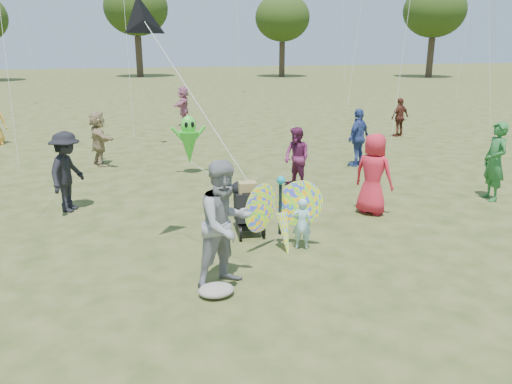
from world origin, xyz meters
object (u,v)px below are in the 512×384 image
child_girl (302,224)px  crowd_d (99,138)px  butterfly_kite (282,215)px  crowd_a (373,174)px  crowd_b (67,172)px  crowd_f (495,162)px  crowd_h (400,117)px  crowd_j (183,105)px  crowd_e (297,158)px  alien_kite (189,142)px  crowd_c (358,138)px  adult_man (225,224)px  jogging_stroller (246,204)px

child_girl → crowd_d: 8.93m
butterfly_kite → crowd_a: bearing=27.7°
crowd_a → butterfly_kite: crowd_a is taller
crowd_d → crowd_b: bearing=155.6°
crowd_f → crowd_h: size_ratio=1.21×
crowd_a → butterfly_kite: bearing=82.8°
crowd_b → crowd_j: crowd_b is taller
crowd_a → crowd_e: 2.67m
crowd_j → alien_kite: 9.70m
crowd_c → crowd_b: bearing=-17.6°
child_girl → crowd_f: (5.66, 1.49, 0.48)m
crowd_e → adult_man: bearing=-53.7°
crowd_c → crowd_e: crowd_c is taller
crowd_b → jogging_stroller: (3.50, -2.53, -0.31)m
crowd_h → alien_kite: bearing=5.7°
alien_kite → butterfly_kite: bearing=-84.0°
child_girl → crowd_j: (0.37, 15.81, 0.41)m
crowd_a → crowd_h: bearing=-70.7°
adult_man → crowd_e: (3.18, 4.99, -0.21)m
adult_man → butterfly_kite: adult_man is taller
child_girl → crowd_c: (4.23, 5.71, 0.41)m
child_girl → crowd_j: bearing=-71.6°
crowd_e → butterfly_kite: 4.36m
jogging_stroller → crowd_a: bearing=14.9°
crowd_j → jogging_stroller: (-1.12, -14.66, -0.29)m
butterfly_kite → crowd_h: bearing=48.3°
crowd_e → jogging_stroller: (-2.23, -2.86, -0.19)m
crowd_e → crowd_j: bearing=164.2°
adult_man → crowd_b: size_ratio=1.10×
crowd_f → butterfly_kite: crowd_f is taller
jogging_stroller → butterfly_kite: butterfly_kite is taller
crowd_b → jogging_stroller: size_ratio=1.70×
crowd_j → alien_kite: bearing=14.7°
crowd_h → child_girl: bearing=33.9°
crowd_e → crowd_f: (4.18, -2.50, 0.16)m
child_girl → crowd_f: 5.87m
child_girl → crowd_d: (-3.55, 8.19, 0.37)m
crowd_j → alien_kite: crowd_j is taller
crowd_d → jogging_stroller: crowd_d is taller
child_girl → crowd_h: 13.04m
child_girl → crowd_b: size_ratio=0.53×
crowd_a → adult_man: bearing=86.6°
crowd_c → crowd_j: (-3.86, 10.10, 0.00)m
adult_man → crowd_e: 5.92m
alien_kite → crowd_a: bearing=-54.9°
crowd_h → adult_man: bearing=31.4°
crowd_c → butterfly_kite: 7.30m
adult_man → alien_kite: (0.68, 7.20, -0.05)m
crowd_d → crowd_f: bearing=-141.5°
crowd_d → crowd_j: crowd_j is taller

